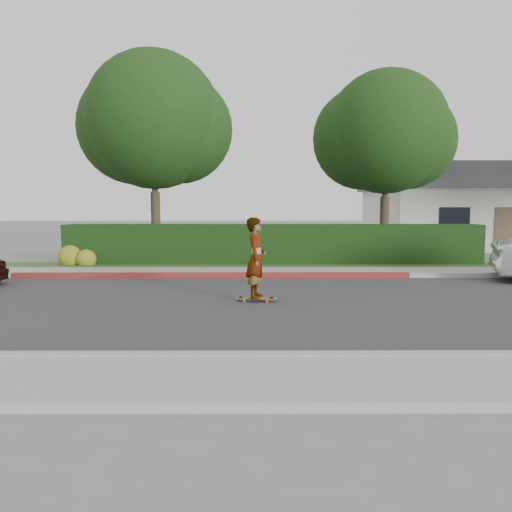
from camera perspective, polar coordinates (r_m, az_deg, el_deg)
The scene contains 13 objects.
ground at distance 11.68m, azimuth 18.29°, elevation -5.29°, with size 120.00×120.00×0.00m, color slate.
road at distance 11.67m, azimuth 18.29°, elevation -5.27°, with size 60.00×8.00×0.01m, color #2D2D30.
curb_far at distance 15.55m, azimuth 13.52°, elevation -2.16°, with size 60.00×0.20×0.15m, color #9E9E99.
curb_red_section at distance 15.16m, azimuth -5.18°, elevation -2.21°, with size 12.00×0.21×0.15m, color maroon.
sidewalk_far at distance 16.42m, azimuth 12.77°, elevation -1.78°, with size 60.00×1.60×0.12m, color gray.
planting_strip at distance 17.97m, azimuth 11.63°, elevation -1.14°, with size 60.00×1.60×0.10m, color #2D4C1E.
hedge at distance 18.13m, azimuth 1.96°, elevation 1.26°, with size 15.00×1.00×1.50m, color black.
flowering_shrub at distance 18.78m, azimuth -19.88°, elevation -0.20°, with size 1.40×1.00×0.90m.
tree_left at distance 20.15m, azimuth -11.54°, elevation 14.48°, with size 5.99×5.21×8.00m.
tree_center at distance 20.88m, azimuth 14.51°, elevation 13.11°, with size 5.66×4.84×7.44m.
house at distance 29.29m, azimuth 23.40°, elevation 5.17°, with size 10.60×8.60×4.30m.
skateboard at distance 11.37m, azimuth 0.01°, elevation -4.85°, with size 0.99×0.29×0.09m.
skateboarder at distance 11.24m, azimuth 0.01°, elevation -0.21°, with size 0.66×0.44×1.82m, color white.
Camera 1 is at (-3.69, -10.86, 2.19)m, focal length 35.00 mm.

